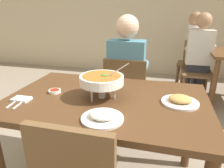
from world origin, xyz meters
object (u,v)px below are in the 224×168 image
Objects in this scene: chair_bg_left at (197,67)px; diner_main at (127,71)px; patron_bg_middle at (194,46)px; dining_table_main at (107,112)px; curry_bowl at (102,80)px; rice_plate at (102,116)px; chair_diner_main at (126,93)px; appetizer_plate at (180,101)px; chair_bg_middle at (197,60)px; sauce_dish at (55,91)px; patron_bg_left at (199,52)px.

diner_main is at bearing -123.97° from chair_bg_left.
chair_bg_left is 0.54m from patron_bg_middle.
chair_bg_left reaches higher than dining_table_main.
rice_plate is (0.09, -0.29, -0.11)m from curry_bowl.
patron_bg_middle is (0.85, 1.80, 0.24)m from chair_diner_main.
rice_plate is 1.00× the size of appetizer_plate.
patron_bg_middle reaches higher than curry_bowl.
curry_bowl is 0.25× the size of patron_bg_middle.
chair_bg_left is at bearing 67.19° from dining_table_main.
appetizer_plate is (0.43, 0.33, 0.00)m from rice_plate.
sauce_dish is at bearing -117.61° from chair_bg_middle.
patron_bg_middle is at bearing 74.36° from rice_plate.
dining_table_main is 1.53× the size of chair_bg_left.
chair_diner_main is 1.57m from chair_bg_left.
diner_main is 1.56m from chair_bg_left.
sauce_dish reaches higher than dining_table_main.
patron_bg_middle is (0.88, 2.54, -0.16)m from curry_bowl.
rice_plate is 2.47m from patron_bg_left.
patron_bg_left is at bearing 71.04° from rice_plate.
sauce_dish is (-0.46, 0.29, -0.01)m from rice_plate.
rice_plate reaches higher than sauce_dish.
diner_main reaches higher than chair_bg_left.
dining_table_main is 1.53× the size of chair_diner_main.
appetizer_plate is 2.04m from patron_bg_left.
dining_table_main is 1.53× the size of chair_bg_middle.
patron_bg_middle is at bearing 70.84° from curry_bowl.
chair_bg_middle is (0.05, 0.46, 0.00)m from chair_bg_left.
rice_plate is 0.18× the size of patron_bg_middle.
diner_main is 0.79m from curry_bowl.
chair_bg_middle is at bearing 83.54° from chair_bg_left.
sauce_dish is at bearing -116.20° from patron_bg_middle.
curry_bowl is at bearing -113.55° from chair_bg_left.
sauce_dish is at bearing 179.30° from curry_bowl.
diner_main is 1.54m from patron_bg_left.
chair_diner_main is 0.69× the size of patron_bg_middle.
diner_main and patron_bg_left have the same top height.
chair_bg_left and chair_bg_middle have the same top height.
appetizer_plate is at bearing 2.35° from sauce_dish.
patron_bg_middle is at bearing 81.78° from appetizer_plate.
curry_bowl is 2.27m from chair_bg_left.
rice_plate is (0.06, -1.03, 0.29)m from chair_diner_main.
chair_bg_left is 0.24m from patron_bg_left.
chair_bg_middle is (0.85, 2.80, -0.29)m from rice_plate.
curry_bowl is 2.71m from chair_bg_middle.
chair_diner_main is at bearing 90.00° from dining_table_main.
curry_bowl is 0.37× the size of chair_bg_middle.
sauce_dish is at bearing 147.57° from rice_plate.
patron_bg_middle is (1.25, 2.54, -0.04)m from sauce_dish.
patron_bg_left is at bearing 56.63° from chair_diner_main.
curry_bowl reaches higher than chair_diner_main.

